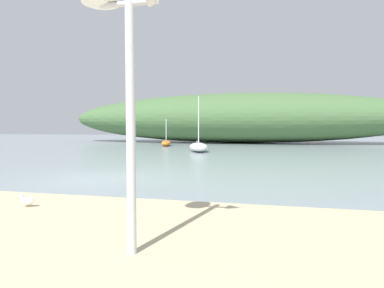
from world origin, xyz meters
TOP-DOWN VIEW (x-y plane):
  - ground_plane at (0.00, 0.00)m, footprint 120.00×120.00m
  - distant_hill at (2.57, 27.51)m, footprint 41.18×10.13m
  - mast_structure at (3.85, -6.53)m, footprint 1.16×0.48m
  - sailboat_near_shore at (-3.65, 19.32)m, footprint 1.46×2.61m
  - sailboat_inner_mooring at (0.82, 13.19)m, footprint 2.40×3.91m
  - seagull_mid_strand at (1.00, -4.77)m, footprint 0.37×0.19m

SIDE VIEW (x-z plane):
  - ground_plane at x=0.00m, z-range 0.00..0.00m
  - sailboat_near_shore at x=-3.65m, z-range -1.01..1.58m
  - sailboat_inner_mooring at x=0.82m, z-range -1.72..2.40m
  - seagull_mid_strand at x=1.00m, z-range 0.21..0.47m
  - distant_hill at x=2.57m, z-range 0.00..5.74m
  - mast_structure at x=3.85m, z-range 1.32..4.90m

